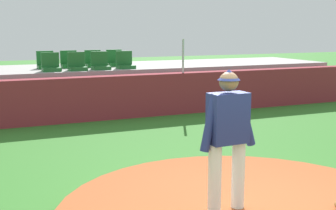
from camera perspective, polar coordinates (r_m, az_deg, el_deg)
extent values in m
cylinder|color=white|center=(5.40, 5.95, -9.26)|extent=(0.16, 0.16, 0.83)
cylinder|color=white|center=(5.58, 8.89, -8.70)|extent=(0.16, 0.16, 0.83)
cube|color=navy|center=(5.30, 7.61, -1.66)|extent=(0.48, 0.27, 0.60)
cylinder|color=navy|center=(5.18, 5.34, -2.29)|extent=(0.25, 0.12, 0.68)
cylinder|color=navy|center=(5.45, 9.76, -1.78)|extent=(0.30, 0.12, 0.67)
sphere|color=#8C6647|center=(5.23, 7.72, 2.97)|extent=(0.23, 0.23, 0.23)
cone|color=navy|center=(5.22, 7.74, 3.84)|extent=(0.28, 0.28, 0.13)
cube|color=maroon|center=(11.79, -8.62, 0.89)|extent=(16.95, 0.40, 1.13)
cylinder|color=silver|center=(12.47, 1.92, 6.25)|extent=(0.06, 0.06, 0.93)
cube|color=#9A9492|center=(13.87, -10.87, 2.30)|extent=(16.17, 3.04, 1.20)
cube|color=#1D6128|center=(12.59, -14.56, 4.39)|extent=(0.48, 0.44, 0.10)
cube|color=#1D6128|center=(12.75, -14.73, 5.57)|extent=(0.48, 0.08, 0.40)
cube|color=#1D6128|center=(12.68, -11.39, 4.55)|extent=(0.48, 0.44, 0.10)
cube|color=#1D6128|center=(12.84, -11.59, 5.72)|extent=(0.48, 0.08, 0.40)
cube|color=#1D6128|center=(12.84, -8.49, 4.69)|extent=(0.48, 0.44, 0.10)
cube|color=#1D6128|center=(12.99, -8.72, 5.85)|extent=(0.48, 0.08, 0.40)
cube|color=#1D6128|center=(13.07, -5.37, 4.85)|extent=(0.48, 0.44, 0.10)
cube|color=#1D6128|center=(13.22, -5.62, 5.99)|extent=(0.48, 0.08, 0.40)
cube|color=#1D6128|center=(13.47, -15.19, 4.70)|extent=(0.48, 0.44, 0.10)
cube|color=#1D6128|center=(13.63, -15.34, 5.80)|extent=(0.48, 0.08, 0.40)
cube|color=#1D6128|center=(13.58, -12.34, 4.85)|extent=(0.48, 0.44, 0.10)
cube|color=#1D6128|center=(13.73, -12.52, 5.95)|extent=(0.48, 0.08, 0.40)
cube|color=#1D6128|center=(13.71, -9.34, 4.99)|extent=(0.48, 0.44, 0.10)
cube|color=#1D6128|center=(13.87, -9.54, 6.08)|extent=(0.48, 0.08, 0.40)
cube|color=#1D6128|center=(13.91, -6.64, 5.13)|extent=(0.48, 0.44, 0.10)
cube|color=#1D6128|center=(14.07, -6.87, 6.19)|extent=(0.48, 0.08, 0.40)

